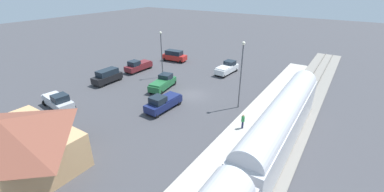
% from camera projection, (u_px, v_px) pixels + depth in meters
% --- Properties ---
extents(ground_plane, '(200.00, 200.00, 0.00)m').
position_uv_depth(ground_plane, '(192.00, 95.00, 36.46)').
color(ground_plane, '#424247').
extents(railway_track, '(4.80, 70.00, 0.30)m').
position_uv_depth(railway_track, '(291.00, 121.00, 29.45)').
color(railway_track, gray).
rests_on(railway_track, ground).
extents(platform, '(3.20, 46.00, 0.30)m').
position_uv_depth(platform, '(258.00, 112.00, 31.42)').
color(platform, '#B7B2A8').
rests_on(platform, ground).
extents(station_building, '(10.70, 9.45, 5.20)m').
position_uv_depth(station_building, '(7.00, 146.00, 20.61)').
color(station_building, tan).
rests_on(station_building, ground).
extents(pedestrian_on_platform, '(0.36, 0.36, 1.71)m').
position_uv_depth(pedestrian_on_platform, '(243.00, 120.00, 27.27)').
color(pedestrian_on_platform, '#23284C').
rests_on(pedestrian_on_platform, platform).
extents(suv_red, '(5.07, 2.77, 2.22)m').
position_uv_depth(suv_red, '(175.00, 56.00, 51.61)').
color(suv_red, red).
rests_on(suv_red, ground).
extents(pickup_silver, '(5.61, 3.02, 2.14)m').
position_uv_depth(pickup_silver, '(58.00, 101.00, 32.29)').
color(pickup_silver, silver).
rests_on(pickup_silver, ground).
extents(pickup_green, '(2.80, 5.64, 2.14)m').
position_uv_depth(pickup_green, '(163.00, 83.00, 38.12)').
color(pickup_green, '#236638').
rests_on(pickup_green, ground).
extents(pickup_white, '(2.33, 5.52, 2.14)m').
position_uv_depth(pickup_white, '(227.00, 68.00, 44.63)').
color(pickup_white, white).
rests_on(pickup_white, ground).
extents(pickup_maroon, '(2.12, 5.46, 2.14)m').
position_uv_depth(pickup_maroon, '(138.00, 66.00, 45.84)').
color(pickup_maroon, maroon).
rests_on(pickup_maroon, ground).
extents(pickup_navy, '(2.18, 5.48, 2.14)m').
position_uv_depth(pickup_navy, '(163.00, 102.00, 31.91)').
color(pickup_navy, navy).
rests_on(pickup_navy, ground).
extents(suv_black, '(1.97, 4.91, 2.22)m').
position_uv_depth(suv_black, '(107.00, 76.00, 40.45)').
color(suv_black, black).
rests_on(suv_black, ground).
extents(light_pole_near_platform, '(0.44, 0.44, 8.72)m').
position_uv_depth(light_pole_near_platform, '(241.00, 68.00, 30.66)').
color(light_pole_near_platform, '#515156').
rests_on(light_pole_near_platform, ground).
extents(light_pole_lot_center, '(0.44, 0.44, 7.82)m').
position_uv_depth(light_pole_lot_center, '(161.00, 49.00, 41.24)').
color(light_pole_lot_center, '#515156').
rests_on(light_pole_lot_center, ground).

